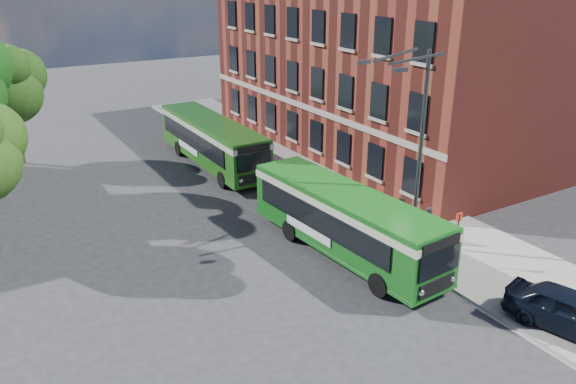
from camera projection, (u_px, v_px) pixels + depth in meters
ground at (293, 258)px, 25.07m from camera, size 120.00×120.00×0.00m
pavement at (322, 176)px, 34.75m from camera, size 6.00×48.00×0.15m
kerb_line at (280, 186)px, 33.32m from camera, size 0.12×48.00×0.01m
brick_office at (376, 47)px, 38.72m from camera, size 12.10×26.00×14.20m
street_lamp at (414, 150)px, 24.00m from camera, size 2.96×2.38×9.00m
bus_stop_sign at (457, 235)px, 23.82m from camera, size 0.35×0.08×2.52m
bus_front at (345, 217)px, 24.78m from camera, size 3.36×10.94×3.02m
bus_rear at (212, 138)px, 36.24m from camera, size 2.65×11.98×3.02m
parked_car at (571, 311)px, 19.56m from camera, size 2.89×4.75×1.51m
pedestrian_a at (427, 224)px, 26.05m from camera, size 0.68×0.51×1.70m
pedestrian_b at (400, 213)px, 27.41m from camera, size 0.82×0.67×1.57m
tree_right at (10, 84)px, 35.25m from camera, size 4.64×4.41×7.83m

